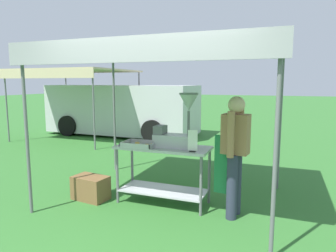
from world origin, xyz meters
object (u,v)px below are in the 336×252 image
at_px(menu_sign, 193,142).
at_px(neighbour_tent, 75,72).
at_px(van_silver, 122,109).
at_px(supply_crate, 91,188).
at_px(donut_fryer, 178,127).
at_px(donut_tray, 140,145).
at_px(donut_cart, 163,163).
at_px(stall_canopy, 165,53).
at_px(vendor, 235,150).

bearing_deg(menu_sign, neighbour_tent, 140.43).
xyz_separation_m(menu_sign, van_silver, (-4.10, 5.37, -0.11)).
relative_size(supply_crate, neighbour_tent, 0.17).
bearing_deg(van_silver, donut_fryer, -53.50).
bearing_deg(donut_tray, donut_cart, 23.02).
xyz_separation_m(stall_canopy, supply_crate, (-1.10, -0.36, -2.02)).
distance_m(donut_cart, van_silver, 6.32).
bearing_deg(supply_crate, donut_tray, 9.53).
bearing_deg(vendor, donut_fryer, 173.01).
height_order(menu_sign, van_silver, van_silver).
xyz_separation_m(stall_canopy, neighbour_tent, (-4.60, 3.94, -0.09)).
height_order(donut_fryer, vendor, donut_fryer).
bearing_deg(van_silver, donut_tray, -58.28).
distance_m(stall_canopy, vendor, 1.68).
bearing_deg(menu_sign, supply_crate, -177.18).
xyz_separation_m(donut_cart, donut_tray, (-0.32, -0.13, 0.27)).
bearing_deg(donut_tray, supply_crate, -170.47).
relative_size(donut_tray, supply_crate, 0.84).
relative_size(donut_tray, donut_fryer, 0.61).
bearing_deg(stall_canopy, menu_sign, -29.52).
xyz_separation_m(donut_tray, neighbour_tent, (-4.29, 4.17, 1.23)).
distance_m(donut_cart, menu_sign, 0.66).
relative_size(menu_sign, neighbour_tent, 0.09).
xyz_separation_m(donut_cart, vendor, (1.04, -0.08, 0.29)).
bearing_deg(donut_cart, donut_tray, -156.98).
bearing_deg(stall_canopy, supply_crate, -161.69).
bearing_deg(donut_cart, stall_canopy, 90.00).
height_order(donut_tray, supply_crate, donut_tray).
bearing_deg(donut_tray, van_silver, 121.72).
relative_size(stall_canopy, van_silver, 0.66).
relative_size(menu_sign, van_silver, 0.06).
relative_size(stall_canopy, donut_tray, 7.04).
distance_m(donut_fryer, menu_sign, 0.39).
distance_m(supply_crate, neighbour_tent, 5.88).
distance_m(donut_tray, vendor, 1.36).
distance_m(van_silver, neighbour_tent, 1.96).
relative_size(donut_cart, van_silver, 0.27).
bearing_deg(donut_tray, donut_fryer, 16.25).
xyz_separation_m(stall_canopy, donut_fryer, (0.22, -0.08, -1.05)).
xyz_separation_m(donut_tray, van_silver, (-3.29, 5.32, -0.00)).
height_order(donut_fryer, van_silver, van_silver).
height_order(stall_canopy, donut_fryer, stall_canopy).
distance_m(donut_tray, menu_sign, 0.83).
bearing_deg(neighbour_tent, supply_crate, -50.78).
xyz_separation_m(stall_canopy, donut_tray, (-0.32, -0.23, -1.32)).
xyz_separation_m(menu_sign, vendor, (0.54, 0.11, -0.09)).
distance_m(donut_tray, donut_fryer, 0.62).
bearing_deg(menu_sign, donut_cart, 159.61).
bearing_deg(van_silver, supply_crate, -65.30).
bearing_deg(supply_crate, donut_fryer, 12.30).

